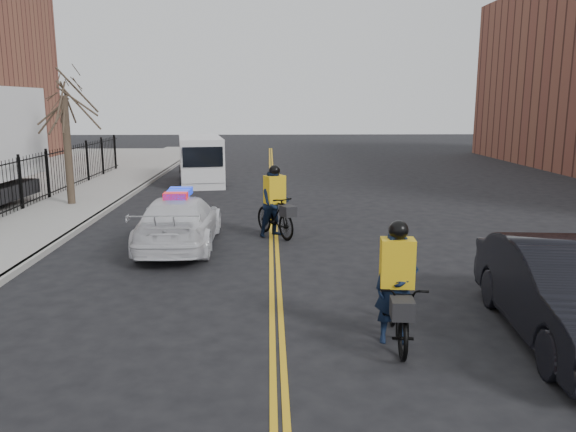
{
  "coord_description": "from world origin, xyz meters",
  "views": [
    {
      "loc": [
        -0.11,
        -11.15,
        3.87
      ],
      "look_at": [
        0.31,
        1.61,
        1.3
      ],
      "focal_mm": 35.0,
      "sensor_mm": 36.0,
      "label": 1
    }
  ],
  "objects_px": {
    "police_cruiser": "(179,221)",
    "cyclist_near": "(396,301)",
    "dark_sedan": "(567,293)",
    "cargo_van": "(201,161)",
    "cyclist_far": "(275,209)"
  },
  "relations": [
    {
      "from": "dark_sedan",
      "to": "cargo_van",
      "type": "height_order",
      "value": "cargo_van"
    },
    {
      "from": "dark_sedan",
      "to": "cyclist_far",
      "type": "relative_size",
      "value": 2.33
    },
    {
      "from": "police_cruiser",
      "to": "dark_sedan",
      "type": "xyz_separation_m",
      "value": [
        7.33,
        -6.42,
        0.1
      ]
    },
    {
      "from": "police_cruiser",
      "to": "dark_sedan",
      "type": "height_order",
      "value": "dark_sedan"
    },
    {
      "from": "dark_sedan",
      "to": "police_cruiser",
      "type": "bearing_deg",
      "value": 144.23
    },
    {
      "from": "dark_sedan",
      "to": "cyclist_near",
      "type": "bearing_deg",
      "value": -174.88
    },
    {
      "from": "cyclist_near",
      "to": "cyclist_far",
      "type": "xyz_separation_m",
      "value": [
        -1.89,
        7.55,
        0.12
      ]
    },
    {
      "from": "police_cruiser",
      "to": "dark_sedan",
      "type": "bearing_deg",
      "value": 138.5
    },
    {
      "from": "dark_sedan",
      "to": "cyclist_near",
      "type": "height_order",
      "value": "cyclist_near"
    },
    {
      "from": "police_cruiser",
      "to": "cargo_van",
      "type": "distance_m",
      "value": 12.57
    },
    {
      "from": "police_cruiser",
      "to": "cyclist_near",
      "type": "height_order",
      "value": "cyclist_near"
    },
    {
      "from": "cargo_van",
      "to": "cyclist_near",
      "type": "bearing_deg",
      "value": -83.23
    },
    {
      "from": "police_cruiser",
      "to": "cyclist_far",
      "type": "height_order",
      "value": "cyclist_far"
    },
    {
      "from": "police_cruiser",
      "to": "cargo_van",
      "type": "bearing_deg",
      "value": -86.15
    },
    {
      "from": "cyclist_near",
      "to": "cyclist_far",
      "type": "height_order",
      "value": "cyclist_far"
    }
  ]
}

